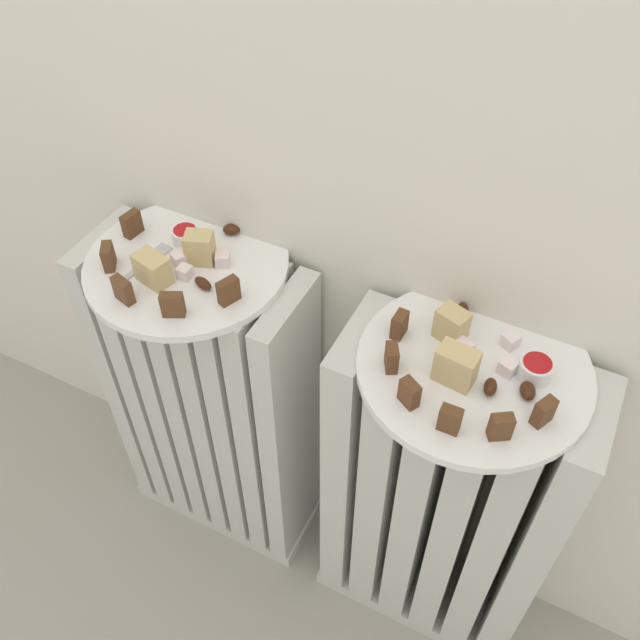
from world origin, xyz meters
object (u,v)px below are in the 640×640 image
plate_left (187,264)px  fork (147,261)px  jam_bowl_left (185,235)px  jam_bowl_right (536,369)px  plate_right (474,368)px  radiator_left (214,408)px  radiator_right (439,505)px

plate_left → fork: 0.05m
jam_bowl_left → jam_bowl_right: 0.51m
jam_bowl_right → fork: size_ratio=0.41×
jam_bowl_right → fork: (-0.53, -0.04, -0.01)m
plate_left → plate_right: bearing=0.0°
plate_right → fork: bearing=-176.8°
radiator_left → jam_bowl_left: bearing=123.6°
radiator_left → jam_bowl_left: jam_bowl_left is taller
plate_left → plate_right: 0.42m
fork → plate_right: bearing=3.2°
radiator_right → plate_left: 0.54m
plate_left → radiator_right: bearing=0.0°
jam_bowl_left → jam_bowl_right: (0.51, -0.02, 0.00)m
jam_bowl_left → radiator_left: bearing=-56.4°
plate_right → jam_bowl_left: 0.44m
radiator_right → plate_left: (-0.42, -0.00, 0.34)m
jam_bowl_right → fork: bearing=-175.6°
plate_right → jam_bowl_left: size_ratio=7.31×
plate_left → jam_bowl_right: 0.49m
radiator_left → plate_right: (0.42, 0.00, 0.34)m
radiator_right → jam_bowl_left: jam_bowl_left is taller
radiator_left → plate_left: 0.34m
radiator_left → jam_bowl_left: (-0.02, 0.04, 0.36)m
plate_left → plate_right: size_ratio=1.00×
jam_bowl_right → fork: 0.54m
plate_left → fork: fork is taller
plate_right → jam_bowl_left: jam_bowl_left is taller
plate_left → jam_bowl_left: jam_bowl_left is taller
plate_left → fork: (-0.05, -0.03, 0.01)m
radiator_left → plate_right: 0.54m
jam_bowl_left → fork: size_ratio=0.39×
jam_bowl_right → radiator_left: bearing=-178.2°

